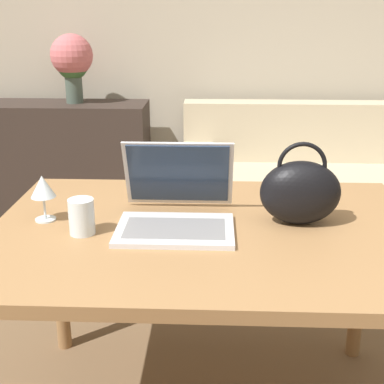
% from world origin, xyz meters
% --- Properties ---
extents(wall_back, '(10.00, 0.06, 2.70)m').
position_xyz_m(wall_back, '(0.00, 2.99, 1.35)').
color(wall_back, '#BCB29E').
rests_on(wall_back, ground_plane).
extents(dining_table, '(1.38, 0.98, 0.76)m').
position_xyz_m(dining_table, '(-0.02, 0.66, 0.68)').
color(dining_table, olive).
rests_on(dining_table, ground_plane).
extents(couch, '(1.91, 0.94, 0.82)m').
position_xyz_m(couch, '(0.74, 2.42, 0.28)').
color(couch, '#C1B293').
rests_on(couch, ground_plane).
extents(sideboard, '(1.33, 0.40, 0.82)m').
position_xyz_m(sideboard, '(-1.13, 2.65, 0.41)').
color(sideboard, '#332823').
rests_on(sideboard, ground_plane).
extents(laptop, '(0.37, 0.37, 0.25)m').
position_xyz_m(laptop, '(-0.12, 0.71, 0.83)').
color(laptop, silver).
rests_on(laptop, dining_table).
extents(drinking_glass, '(0.08, 0.08, 0.11)m').
position_xyz_m(drinking_glass, '(-0.40, 0.60, 0.82)').
color(drinking_glass, silver).
rests_on(drinking_glass, dining_table).
extents(wine_glass, '(0.08, 0.08, 0.15)m').
position_xyz_m(wine_glass, '(-0.55, 0.70, 0.87)').
color(wine_glass, silver).
rests_on(wine_glass, dining_table).
extents(handbag, '(0.26, 0.14, 0.27)m').
position_xyz_m(handbag, '(0.28, 0.71, 0.87)').
color(handbag, black).
rests_on(handbag, dining_table).
extents(flower_vase, '(0.28, 0.28, 0.45)m').
position_xyz_m(flower_vase, '(-0.95, 2.67, 1.10)').
color(flower_vase, '#47564C').
rests_on(flower_vase, sideboard).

